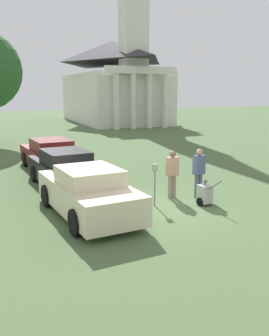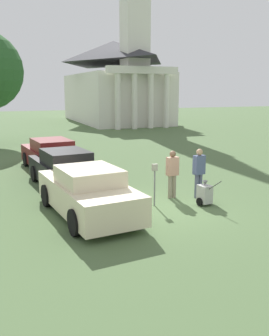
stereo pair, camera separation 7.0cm
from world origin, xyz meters
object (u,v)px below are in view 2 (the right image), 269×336
Objects in this scene: parked_car_maroon at (51,156)px; person_worker at (172,171)px; parking_meter at (155,177)px; person_supervisor at (199,170)px; church at (115,76)px; parked_car_black at (65,170)px; equipment_cart at (205,194)px; parked_car_cream at (88,192)px.

person_worker is at bearing -68.59° from parked_car_maroon.
parking_meter is 0.80× the size of person_supervisor.
parking_meter is at bearing -106.32° from church.
parked_car_black is 3.36m from parked_car_maroon.
person_supervisor is (1.87, 0.31, 0.03)m from parking_meter.
parking_meter is 1.14m from person_worker.
equipment_cart is at bearing 62.61° from person_supervisor.
person_worker is (3.27, 0.74, 0.25)m from parked_car_cream.
parked_car_maroon is at bearing -66.63° from person_worker.
parked_car_cream reaches higher than parking_meter.
person_worker is (3.27, -2.86, 0.28)m from parked_car_black.
person_worker is 1.45m from equipment_cart.
parked_car_cream is at bearing -176.91° from parking_meter.
person_supervisor is at bearing -43.46° from parked_car_black.
parking_meter is at bearing 28.00° from person_worker.
person_supervisor is 1.11m from equipment_cart.
parking_meter is 1.89m from person_supervisor.
parked_car_maroon is at bearing -114.96° from church.
parked_car_cream is 0.96× the size of parked_car_black.
church reaches higher than equipment_cart.
equipment_cart is at bearing -68.57° from parked_car_maroon.
parking_meter is 1.41× the size of equipment_cart.
parked_car_maroon is 7.03m from person_worker.
parked_car_maroon is 3.75× the size of parking_meter.
equipment_cart is at bearing -103.42° from church.
parked_car_black is 30.93m from church.
person_supervisor is 32.61m from church.
person_worker is at bearing 6.40° from parked_car_cream.
equipment_cart is 0.04× the size of church.
equipment_cart is 33.60m from church.
parked_car_maroon is 0.23× the size of church.
parking_meter reaches higher than equipment_cart.
church is (11.60, 31.89, 4.61)m from parked_car_cream.
parking_meter is (2.30, -6.83, 0.27)m from parked_car_maroon.
church is at bearing 63.72° from parked_car_cream.
person_worker is 0.95m from person_supervisor.
person_worker is (0.97, 0.61, -0.01)m from parking_meter.
church is at bearing 73.68° from parking_meter.
parking_meter is 0.06× the size of church.
person_supervisor is 1.76× the size of equipment_cart.
parked_car_maroon is at bearing 83.71° from parked_car_cream.
parked_car_cream is 2.82× the size of person_worker.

